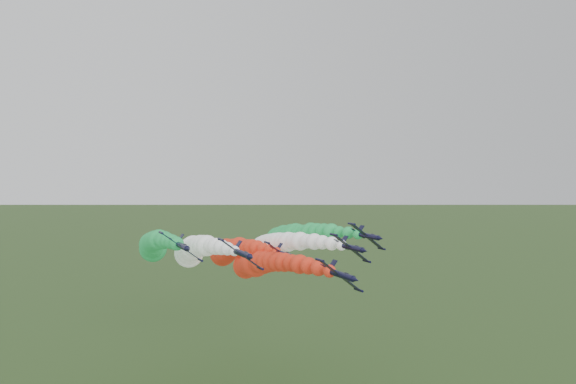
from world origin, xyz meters
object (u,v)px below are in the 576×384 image
(jet_inner_left, at_px, (193,250))
(jet_inner_right, at_px, (273,246))
(jet_trail, at_px, (229,251))
(jet_outer_left, at_px, (154,245))
(jet_outer_right, at_px, (289,237))
(jet_lead, at_px, (258,264))

(jet_inner_left, distance_m, jet_inner_right, 21.35)
(jet_inner_left, distance_m, jet_trail, 22.01)
(jet_inner_left, bearing_deg, jet_outer_left, 134.25)
(jet_trail, bearing_deg, jet_inner_left, -133.29)
(jet_inner_left, xyz_separation_m, jet_outer_left, (-8.18, 8.40, 0.78))
(jet_inner_right, relative_size, jet_trail, 0.99)
(jet_inner_left, height_order, jet_inner_right, jet_inner_left)
(jet_inner_left, xyz_separation_m, jet_outer_right, (29.03, 5.10, 1.14))
(jet_inner_right, bearing_deg, jet_outer_left, 160.88)
(jet_trail, bearing_deg, jet_inner_right, -70.26)
(jet_lead, relative_size, jet_inner_left, 0.99)
(jet_inner_right, xyz_separation_m, jet_trail, (-6.34, 17.66, -3.27))
(jet_lead, relative_size, jet_outer_right, 1.00)
(jet_inner_right, relative_size, jet_outer_right, 1.00)
(jet_lead, xyz_separation_m, jet_inner_right, (9.39, 12.54, 2.24))
(jet_inner_left, height_order, jet_outer_right, jet_outer_right)
(jet_outer_left, distance_m, jet_outer_right, 37.36)
(jet_inner_left, relative_size, jet_trail, 1.00)
(jet_lead, height_order, jet_outer_left, jet_outer_left)
(jet_lead, height_order, jet_inner_right, jet_inner_right)
(jet_inner_left, relative_size, jet_outer_right, 1.01)
(jet_outer_right, bearing_deg, jet_trail, 142.68)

